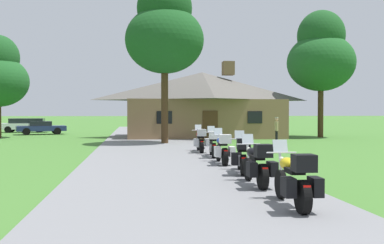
{
  "coord_description": "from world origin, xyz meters",
  "views": [
    {
      "loc": [
        -1.24,
        -1.28,
        1.95
      ],
      "look_at": [
        1.27,
        17.15,
        1.55
      ],
      "focal_mm": 40.16,
      "sensor_mm": 36.0,
      "label": 1
    }
  ],
  "objects_px": {
    "motorcycle_red_farthest_in_row": "(200,141)",
    "tree_right_of_lodge": "(321,55)",
    "motorcycle_yellow_nearest_to_camera": "(295,181)",
    "motorcycle_black_third_in_row": "(242,156)",
    "parked_white_suv_far_left": "(26,125)",
    "tree_by_lodge_front": "(165,31)",
    "parked_navy_sedan_far_left": "(41,127)",
    "motorcycle_blue_fourth_in_row": "(223,149)",
    "motorcycle_black_fifth_in_row": "(213,144)",
    "bystander_tan_shirt_near_lodge": "(277,129)",
    "motorcycle_black_second_in_row": "(257,165)"
  },
  "relations": [
    {
      "from": "motorcycle_red_farthest_in_row",
      "to": "tree_by_lodge_front",
      "type": "bearing_deg",
      "value": 103.43
    },
    {
      "from": "motorcycle_black_second_in_row",
      "to": "motorcycle_black_fifth_in_row",
      "type": "bearing_deg",
      "value": 89.26
    },
    {
      "from": "motorcycle_blue_fourth_in_row",
      "to": "parked_navy_sedan_far_left",
      "type": "relative_size",
      "value": 0.46
    },
    {
      "from": "motorcycle_black_fifth_in_row",
      "to": "motorcycle_black_third_in_row",
      "type": "bearing_deg",
      "value": -84.51
    },
    {
      "from": "bystander_tan_shirt_near_lodge",
      "to": "parked_navy_sedan_far_left",
      "type": "xyz_separation_m",
      "value": [
        -17.06,
        14.68,
        -0.31
      ]
    },
    {
      "from": "motorcycle_black_third_in_row",
      "to": "motorcycle_red_farthest_in_row",
      "type": "height_order",
      "value": "same"
    },
    {
      "from": "tree_by_lodge_front",
      "to": "motorcycle_black_fifth_in_row",
      "type": "bearing_deg",
      "value": -80.5
    },
    {
      "from": "motorcycle_red_farthest_in_row",
      "to": "motorcycle_black_fifth_in_row",
      "type": "bearing_deg",
      "value": -83.0
    },
    {
      "from": "motorcycle_yellow_nearest_to_camera",
      "to": "tree_right_of_lodge",
      "type": "relative_size",
      "value": 0.21
    },
    {
      "from": "motorcycle_yellow_nearest_to_camera",
      "to": "tree_by_lodge_front",
      "type": "xyz_separation_m",
      "value": [
        -1.23,
        18.69,
        6.44
      ]
    },
    {
      "from": "motorcycle_black_second_in_row",
      "to": "bystander_tan_shirt_near_lodge",
      "type": "bearing_deg",
      "value": 70.3
    },
    {
      "from": "motorcycle_blue_fourth_in_row",
      "to": "parked_white_suv_far_left",
      "type": "relative_size",
      "value": 0.44
    },
    {
      "from": "tree_by_lodge_front",
      "to": "parked_navy_sedan_far_left",
      "type": "xyz_separation_m",
      "value": [
        -10.23,
        13.41,
        -6.4
      ]
    },
    {
      "from": "motorcycle_red_farthest_in_row",
      "to": "parked_navy_sedan_far_left",
      "type": "height_order",
      "value": "motorcycle_red_farthest_in_row"
    },
    {
      "from": "motorcycle_red_farthest_in_row",
      "to": "tree_right_of_lodge",
      "type": "height_order",
      "value": "tree_right_of_lodge"
    },
    {
      "from": "parked_navy_sedan_far_left",
      "to": "motorcycle_yellow_nearest_to_camera",
      "type": "bearing_deg",
      "value": -177.21
    },
    {
      "from": "motorcycle_black_third_in_row",
      "to": "tree_by_lodge_front",
      "type": "distance_m",
      "value": 15.27
    },
    {
      "from": "motorcycle_red_farthest_in_row",
      "to": "parked_white_suv_far_left",
      "type": "bearing_deg",
      "value": 121.98
    },
    {
      "from": "motorcycle_blue_fourth_in_row",
      "to": "tree_by_lodge_front",
      "type": "bearing_deg",
      "value": 98.68
    },
    {
      "from": "motorcycle_black_third_in_row",
      "to": "motorcycle_black_fifth_in_row",
      "type": "distance_m",
      "value": 5.12
    },
    {
      "from": "motorcycle_black_third_in_row",
      "to": "parked_white_suv_far_left",
      "type": "height_order",
      "value": "parked_white_suv_far_left"
    },
    {
      "from": "tree_right_of_lodge",
      "to": "motorcycle_yellow_nearest_to_camera",
      "type": "bearing_deg",
      "value": -115.46
    },
    {
      "from": "motorcycle_black_fifth_in_row",
      "to": "parked_navy_sedan_far_left",
      "type": "relative_size",
      "value": 0.46
    },
    {
      "from": "motorcycle_black_second_in_row",
      "to": "bystander_tan_shirt_near_lodge",
      "type": "height_order",
      "value": "bystander_tan_shirt_near_lodge"
    },
    {
      "from": "motorcycle_black_fifth_in_row",
      "to": "tree_by_lodge_front",
      "type": "xyz_separation_m",
      "value": [
        -1.45,
        8.66,
        6.43
      ]
    },
    {
      "from": "tree_by_lodge_front",
      "to": "parked_white_suv_far_left",
      "type": "distance_m",
      "value": 22.85
    },
    {
      "from": "motorcycle_yellow_nearest_to_camera",
      "to": "parked_navy_sedan_far_left",
      "type": "bearing_deg",
      "value": 112.8
    },
    {
      "from": "parked_navy_sedan_far_left",
      "to": "tree_right_of_lodge",
      "type": "bearing_deg",
      "value": -125.03
    },
    {
      "from": "motorcycle_yellow_nearest_to_camera",
      "to": "tree_right_of_lodge",
      "type": "bearing_deg",
      "value": 67.7
    },
    {
      "from": "motorcycle_black_second_in_row",
      "to": "parked_navy_sedan_far_left",
      "type": "bearing_deg",
      "value": 112.16
    },
    {
      "from": "motorcycle_black_third_in_row",
      "to": "parked_navy_sedan_far_left",
      "type": "relative_size",
      "value": 0.46
    },
    {
      "from": "motorcycle_yellow_nearest_to_camera",
      "to": "motorcycle_black_third_in_row",
      "type": "relative_size",
      "value": 1.01
    },
    {
      "from": "motorcycle_black_second_in_row",
      "to": "tree_by_lodge_front",
      "type": "distance_m",
      "value": 17.4
    },
    {
      "from": "motorcycle_yellow_nearest_to_camera",
      "to": "motorcycle_black_second_in_row",
      "type": "bearing_deg",
      "value": 93.2
    },
    {
      "from": "motorcycle_black_second_in_row",
      "to": "tree_by_lodge_front",
      "type": "height_order",
      "value": "tree_by_lodge_front"
    },
    {
      "from": "motorcycle_black_second_in_row",
      "to": "tree_right_of_lodge",
      "type": "relative_size",
      "value": 0.21
    },
    {
      "from": "motorcycle_black_fifth_in_row",
      "to": "parked_white_suv_far_left",
      "type": "xyz_separation_m",
      "value": [
        -14.09,
        26.62,
        0.16
      ]
    },
    {
      "from": "motorcycle_black_third_in_row",
      "to": "tree_right_of_lodge",
      "type": "height_order",
      "value": "tree_right_of_lodge"
    },
    {
      "from": "motorcycle_black_fifth_in_row",
      "to": "motorcycle_blue_fourth_in_row",
      "type": "bearing_deg",
      "value": -86.94
    },
    {
      "from": "motorcycle_blue_fourth_in_row",
      "to": "parked_white_suv_far_left",
      "type": "xyz_separation_m",
      "value": [
        -13.97,
        29.28,
        0.17
      ]
    },
    {
      "from": "motorcycle_black_fifth_in_row",
      "to": "motorcycle_yellow_nearest_to_camera",
      "type": "bearing_deg",
      "value": -85.51
    },
    {
      "from": "motorcycle_black_second_in_row",
      "to": "tree_right_of_lodge",
      "type": "distance_m",
      "value": 25.55
    },
    {
      "from": "tree_right_of_lodge",
      "to": "parked_white_suv_far_left",
      "type": "distance_m",
      "value": 28.87
    },
    {
      "from": "bystander_tan_shirt_near_lodge",
      "to": "parked_white_suv_far_left",
      "type": "bearing_deg",
      "value": 58.57
    },
    {
      "from": "tree_by_lodge_front",
      "to": "parked_white_suv_far_left",
      "type": "relative_size",
      "value": 2.19
    },
    {
      "from": "motorcycle_black_second_in_row",
      "to": "tree_by_lodge_front",
      "type": "bearing_deg",
      "value": 95.31
    },
    {
      "from": "motorcycle_yellow_nearest_to_camera",
      "to": "motorcycle_red_farthest_in_row",
      "type": "relative_size",
      "value": 1.0
    },
    {
      "from": "motorcycle_red_farthest_in_row",
      "to": "parked_white_suv_far_left",
      "type": "xyz_separation_m",
      "value": [
        -13.9,
        24.38,
        0.17
      ]
    },
    {
      "from": "motorcycle_red_farthest_in_row",
      "to": "tree_right_of_lodge",
      "type": "relative_size",
      "value": 0.21
    },
    {
      "from": "motorcycle_blue_fourth_in_row",
      "to": "motorcycle_black_fifth_in_row",
      "type": "distance_m",
      "value": 2.66
    }
  ]
}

